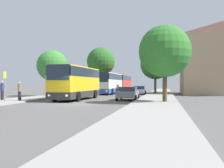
% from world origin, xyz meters
% --- Properties ---
extents(ground_plane, '(300.00, 300.00, 0.00)m').
position_xyz_m(ground_plane, '(0.00, 0.00, 0.00)').
color(ground_plane, '#565454').
rests_on(ground_plane, ground).
extents(sidewalk_right, '(4.00, 120.00, 0.15)m').
position_xyz_m(sidewalk_right, '(7.00, 0.00, 0.07)').
color(sidewalk_right, gray).
rests_on(sidewalk_right, ground_plane).
extents(bus_front, '(2.85, 10.23, 3.56)m').
position_xyz_m(bus_front, '(-1.75, 6.34, 1.89)').
color(bus_front, '#2D2D2D').
rests_on(bus_front, ground_plane).
extents(bus_middle, '(2.79, 11.60, 3.47)m').
position_xyz_m(bus_middle, '(-1.41, 22.04, 1.85)').
color(bus_middle, '#2D519E').
rests_on(bus_middle, ground_plane).
extents(bus_rear, '(3.01, 11.98, 3.53)m').
position_xyz_m(bus_rear, '(-1.62, 36.32, 1.88)').
color(bus_rear, gray).
rests_on(bus_rear, ground_plane).
extents(parked_car_right_near, '(2.13, 4.38, 1.42)m').
position_xyz_m(parked_car_right_near, '(3.95, 6.59, 0.75)').
color(parked_car_right_near, slate).
rests_on(parked_car_right_near, ground_plane).
extents(parked_car_right_far, '(2.27, 4.12, 1.34)m').
position_xyz_m(parked_car_right_far, '(3.76, 20.80, 0.71)').
color(parked_car_right_far, '#B7B7BC').
rests_on(parked_car_right_far, ground_plane).
extents(bus_stop_sign, '(0.08, 0.45, 2.75)m').
position_xyz_m(bus_stop_sign, '(-6.27, -0.12, 1.85)').
color(bus_stop_sign, gray).
rests_on(bus_stop_sign, sidewalk_left).
extents(pedestrian_waiting_near, '(0.36, 0.36, 1.79)m').
position_xyz_m(pedestrian_waiting_near, '(-5.89, 1.71, 1.06)').
color(pedestrian_waiting_near, '#23232D').
rests_on(pedestrian_waiting_near, sidewalk_left).
extents(pedestrian_walking_back, '(0.36, 0.36, 1.88)m').
position_xyz_m(pedestrian_walking_back, '(-7.96, 2.00, 1.11)').
color(pedestrian_walking_back, '#23232D').
rests_on(pedestrian_walking_back, sidewalk_left).
extents(tree_left_near, '(6.30, 6.30, 9.70)m').
position_xyz_m(tree_left_near, '(-6.24, 35.75, 6.68)').
color(tree_left_near, brown).
rests_on(tree_left_near, sidewalk_left).
extents(tree_left_far, '(4.25, 4.25, 6.23)m').
position_xyz_m(tree_left_far, '(-7.54, 12.77, 4.24)').
color(tree_left_far, brown).
rests_on(tree_left_far, sidewalk_left).
extents(tree_right_near, '(4.75, 4.75, 6.94)m').
position_xyz_m(tree_right_near, '(7.79, 3.06, 4.70)').
color(tree_right_near, '#513D23').
rests_on(tree_right_near, sidewalk_right).
extents(tree_right_mid, '(5.00, 5.00, 7.33)m').
position_xyz_m(tree_right_mid, '(6.22, 23.23, 4.97)').
color(tree_right_mid, brown).
rests_on(tree_right_mid, sidewalk_right).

